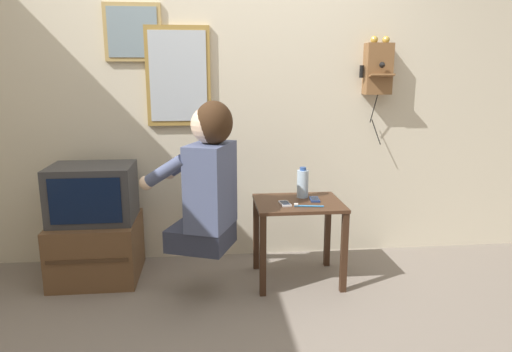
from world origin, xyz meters
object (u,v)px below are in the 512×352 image
at_px(television, 93,193).
at_px(toothbrush, 307,206).
at_px(cell_phone_held, 285,203).
at_px(wall_mirror, 178,76).
at_px(water_bottle, 303,183).
at_px(wall_phone_antique, 378,68).
at_px(person, 207,178).
at_px(cell_phone_spare, 315,199).
at_px(framed_picture, 133,32).

height_order(television, toothbrush, television).
bearing_deg(cell_phone_held, toothbrush, -33.68).
xyz_separation_m(wall_mirror, cell_phone_held, (0.69, -0.53, -0.81)).
bearing_deg(cell_phone_held, water_bottle, 41.83).
bearing_deg(wall_phone_antique, toothbrush, -138.30).
relative_size(person, wall_phone_antique, 1.16).
xyz_separation_m(cell_phone_spare, toothbrush, (-0.09, -0.15, 0.00)).
height_order(wall_mirror, cell_phone_spare, wall_mirror).
height_order(wall_phone_antique, framed_picture, framed_picture).
relative_size(person, wall_mirror, 1.31).
relative_size(framed_picture, water_bottle, 1.86).
height_order(person, wall_phone_antique, wall_phone_antique).
distance_m(framed_picture, wall_mirror, 0.42).
distance_m(framed_picture, toothbrush, 1.69).
xyz_separation_m(wall_mirror, toothbrush, (0.82, -0.60, -0.81)).
distance_m(person, wall_mirror, 0.90).
xyz_separation_m(person, television, (-0.77, 0.36, -0.17)).
height_order(person, cell_phone_spare, person).
bearing_deg(wall_mirror, framed_picture, 179.40).
bearing_deg(cell_phone_spare, wall_phone_antique, 42.13).
height_order(person, cell_phone_held, person).
bearing_deg(framed_picture, toothbrush, -28.24).
bearing_deg(cell_phone_held, television, 163.18).
xyz_separation_m(television, cell_phone_spare, (1.49, -0.16, -0.04)).
bearing_deg(cell_phone_spare, water_bottle, 134.23).
bearing_deg(cell_phone_held, cell_phone_spare, 14.86).
relative_size(framed_picture, wall_mirror, 0.56).
bearing_deg(wall_mirror, television, -153.54).
bearing_deg(wall_mirror, person, -73.48).
bearing_deg(framed_picture, cell_phone_spare, -20.53).
relative_size(television, toothbrush, 2.88).
relative_size(wall_mirror, cell_phone_held, 5.41).
relative_size(television, wall_phone_antique, 0.69).
distance_m(framed_picture, water_bottle, 1.58).
relative_size(person, framed_picture, 2.32).
distance_m(water_bottle, toothbrush, 0.25).
height_order(wall_phone_antique, wall_mirror, wall_mirror).
distance_m(wall_phone_antique, water_bottle, 1.04).
distance_m(person, toothbrush, 0.67).
xyz_separation_m(person, water_bottle, (0.65, 0.28, -0.12)).
xyz_separation_m(wall_phone_antique, wall_mirror, (-1.45, 0.04, -0.06)).
bearing_deg(toothbrush, framed_picture, 70.69).
bearing_deg(television, cell_phone_spare, -6.16).
bearing_deg(wall_mirror, cell_phone_spare, -26.34).
bearing_deg(wall_mirror, toothbrush, -36.12).
bearing_deg(person, cell_phone_held, -55.63).
height_order(person, toothbrush, person).
height_order(wall_mirror, water_bottle, wall_mirror).
distance_m(television, framed_picture, 1.14).
height_order(person, wall_mirror, wall_mirror).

